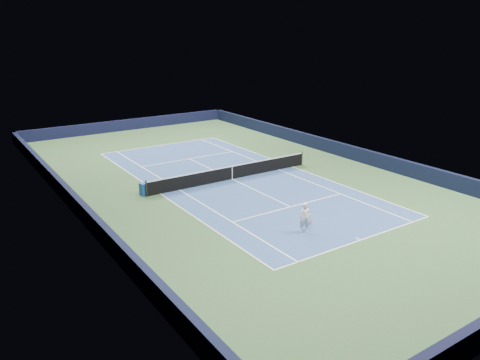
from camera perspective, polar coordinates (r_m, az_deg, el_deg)
ground at (r=32.79m, az=-0.96°, el=0.11°), size 40.00×40.00×0.00m
wall_far at (r=49.97m, az=-13.47°, el=6.58°), size 22.00×0.35×1.10m
wall_right at (r=39.33m, az=12.43°, el=3.58°), size 0.35×40.00×1.10m
wall_left at (r=28.58m, az=-19.55°, el=-2.59°), size 0.35×40.00×1.10m
court_surface at (r=32.79m, az=-0.96°, el=0.11°), size 10.97×23.77×0.01m
baseline_far at (r=42.89m, az=-9.62°, el=4.21°), size 10.97×0.08×0.00m
baseline_near at (r=24.35m, az=14.50°, el=-7.11°), size 10.97×0.08×0.00m
sideline_doubles_right at (r=35.92m, az=6.41°, el=1.63°), size 0.08×23.77×0.00m
sideline_doubles_left at (r=30.34m, az=-9.70°, el=-1.66°), size 0.08×23.77×0.00m
sideline_singles_right at (r=35.08m, az=4.70°, el=1.28°), size 0.08×23.77×0.00m
sideline_singles_left at (r=30.88m, az=-7.39°, el=-1.20°), size 0.08×23.77×0.00m
service_line_far at (r=38.10m, az=-6.19°, el=2.60°), size 8.23×0.08×0.00m
service_line_near at (r=27.94m, az=6.19°, el=-3.26°), size 8.23×0.08×0.00m
center_service_line at (r=32.79m, az=-0.96°, el=0.12°), size 0.08×12.80×0.00m
center_mark_far at (r=42.76m, az=-9.54°, el=4.17°), size 0.08×0.30×0.00m
center_mark_near at (r=24.44m, az=14.24°, el=-6.99°), size 0.08×0.30×0.00m
tennis_net at (r=32.64m, az=-0.97°, el=0.95°), size 12.90×0.10×1.07m
sponsor_cube at (r=30.20m, az=-11.60°, el=-1.08°), size 0.59×0.52×0.80m
tennis_player at (r=24.39m, az=7.93°, el=-4.58°), size 0.81×1.33×2.76m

